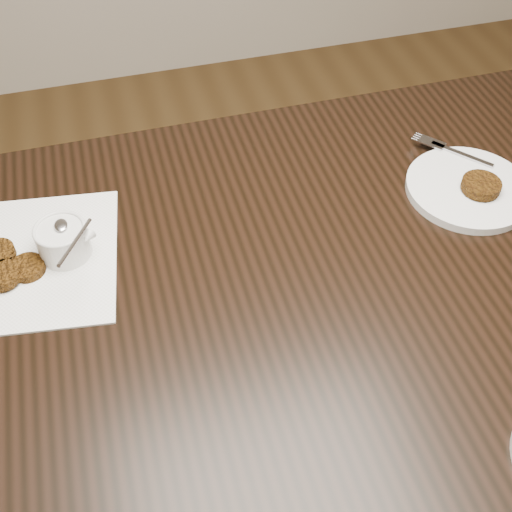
# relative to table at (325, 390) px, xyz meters

# --- Properties ---
(floor) EXTENTS (4.00, 4.00, 0.00)m
(floor) POSITION_rel_table_xyz_m (-0.08, -0.08, -0.38)
(floor) COLOR brown
(floor) RESTS_ON ground
(table) EXTENTS (1.45, 0.93, 0.75)m
(table) POSITION_rel_table_xyz_m (0.00, 0.00, 0.00)
(table) COLOR black
(table) RESTS_ON floor
(napkin) EXTENTS (0.34, 0.34, 0.00)m
(napkin) POSITION_rel_table_xyz_m (-0.50, 0.16, 0.38)
(napkin) COLOR white
(napkin) RESTS_ON table
(sauce_ramekin) EXTENTS (0.12, 0.12, 0.12)m
(sauce_ramekin) POSITION_rel_table_xyz_m (-0.43, 0.16, 0.44)
(sauce_ramekin) COLOR silver
(sauce_ramekin) RESTS_ON napkin
(plate_with_patty) EXTENTS (0.32, 0.32, 0.03)m
(plate_with_patty) POSITION_rel_table_xyz_m (0.29, 0.12, 0.39)
(plate_with_patty) COLOR silver
(plate_with_patty) RESTS_ON table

